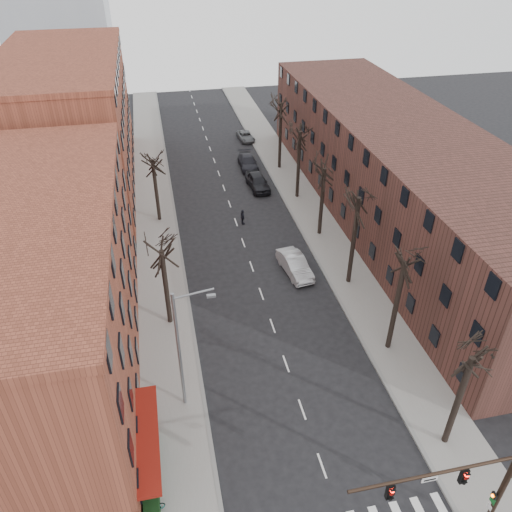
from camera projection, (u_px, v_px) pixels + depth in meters
sidewalk_left at (155, 215)px, 51.99m from camera, size 4.00×90.00×0.15m
sidewalk_right at (303, 200)px, 54.74m from camera, size 4.00×90.00×0.15m
building_left_near at (29, 301)px, 31.11m from camera, size 12.00×26.00×12.00m
building_left_far at (70, 127)px, 54.01m from camera, size 12.00×28.00×14.00m
building_right at (398, 171)px, 49.29m from camera, size 12.00×50.00×10.00m
awning_left at (153, 466)px, 28.34m from camera, size 1.20×7.00×0.15m
hedge at (151, 475)px, 27.14m from camera, size 0.80×6.00×1.00m
tree_right_a at (444, 442)px, 29.63m from camera, size 5.20×5.20×10.00m
tree_right_b at (387, 348)px, 36.10m from camera, size 5.20×5.20×10.80m
tree_right_c at (348, 282)px, 42.58m from camera, size 5.20×5.20×11.60m
tree_right_d at (319, 234)px, 49.05m from camera, size 5.20×5.20×10.00m
tree_right_e at (297, 197)px, 55.52m from camera, size 5.20×5.20×10.80m
tree_right_f at (279, 168)px, 61.99m from camera, size 5.20×5.20×11.60m
tree_left_a at (171, 322)px, 38.35m from camera, size 5.20×5.20×9.50m
tree_left_b at (160, 220)px, 51.30m from camera, size 5.20×5.20×9.50m
signal_mast_arm at (478, 484)px, 22.75m from camera, size 8.14×0.30×7.20m
streetlight at (181, 347)px, 29.16m from camera, size 2.45×0.22×9.03m
silver_sedan at (295, 265)px, 43.31m from camera, size 2.37×5.08×1.61m
parked_car_near at (258, 181)px, 56.89m from camera, size 2.37×5.15×1.71m
parked_car_mid at (248, 162)px, 61.67m from camera, size 2.19×5.15×1.48m
parked_car_far at (246, 136)px, 69.43m from camera, size 2.25×4.25×1.14m
pedestrian_crossing at (243, 217)px, 50.22m from camera, size 0.52×0.99×1.61m
bicycle at (150, 508)px, 25.74m from camera, size 1.61×0.78×0.81m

